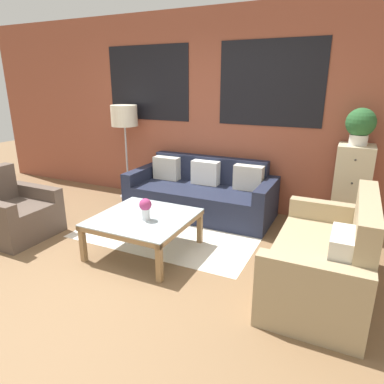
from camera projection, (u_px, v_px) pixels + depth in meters
The scene contains 11 objects.
ground_plane at pixel (106, 275), 3.38m from camera, with size 16.00×16.00×0.00m, color brown.
wall_back_brick at pixel (205, 111), 5.05m from camera, with size 8.40×0.09×2.80m.
rug at pixel (171, 231), 4.38m from camera, with size 2.24×1.45×0.00m.
couch_dark at pixel (201, 194), 4.91m from camera, with size 2.07×0.88×0.78m.
settee_vintage at pixel (325, 260), 3.04m from camera, with size 0.80×1.52×0.92m.
armchair_corner at pixel (14, 214), 4.19m from camera, with size 0.80×0.79×0.84m.
coffee_table at pixel (144, 221), 3.76m from camera, with size 1.01×1.01×0.42m.
floor_lamp at pixel (124, 119), 5.32m from camera, with size 0.41×0.41×1.48m.
drawer_cabinet at pixel (351, 190), 4.21m from camera, with size 0.41×0.43×1.11m.
potted_plant at pixel (361, 125), 3.96m from camera, with size 0.33×0.33×0.43m.
flower_vase at pixel (145, 207), 3.61m from camera, with size 0.13×0.13×0.24m.
Camera 1 is at (2.05, -2.31, 1.83)m, focal length 32.00 mm.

